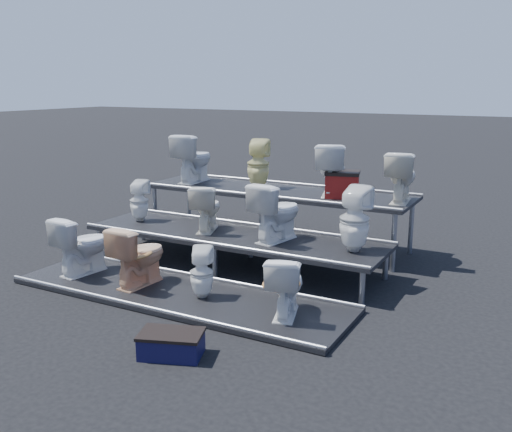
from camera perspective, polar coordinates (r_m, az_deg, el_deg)
The scene contains 18 objects.
ground at distance 7.88m, azimuth -2.25°, elevation -5.05°, with size 80.00×80.00×0.00m, color black.
tier_front at distance 6.85m, azimuth -7.83°, elevation -7.77°, with size 4.20×1.20×0.06m, color black.
tier_mid at distance 7.81m, azimuth -2.26°, elevation -3.45°, with size 4.20×1.20×0.46m, color black.
tier_back at distance 8.87m, azimuth 2.00°, elevation -0.09°, with size 4.20×1.20×0.86m, color black.
toilet_0 at distance 7.66m, azimuth -16.96°, elevation -2.75°, with size 0.42×0.74×0.76m, color white.
toilet_1 at distance 7.05m, azimuth -11.64°, elevation -3.84°, with size 0.42×0.73×0.75m, color #E5AF81.
toilet_2 at distance 6.55m, azimuth -5.45°, elevation -5.65°, with size 0.27×0.27×0.60m, color white.
toilet_3 at distance 6.04m, azimuth 2.97°, elevation -6.89°, with size 0.37×0.65×0.67m, color white.
toilet_4 at distance 8.60m, azimuth -11.60°, elevation 1.50°, with size 0.27×0.28×0.61m, color white.
toilet_5 at distance 7.90m, azimuth -4.98°, elevation 0.84°, with size 0.36×0.64×0.65m, color silver.
toilet_6 at distance 7.36m, azimuth 2.06°, elevation 0.45°, with size 0.43×0.75×0.77m, color white.
toilet_7 at distance 6.96m, azimuth 9.84°, elevation -0.33°, with size 0.36×0.37×0.80m, color white.
toilet_8 at distance 9.48m, azimuth -6.28°, elevation 5.78°, with size 0.44×0.78×0.79m, color white.
toilet_9 at distance 8.86m, azimuth 0.22°, elevation 5.24°, with size 0.34×0.35×0.76m, color beige.
toilet_10 at distance 8.36m, azimuth 7.52°, elevation 4.66°, with size 0.43×0.75×0.76m, color white.
toilet_11 at distance 8.07m, azimuth 14.31°, elevation 3.83°, with size 0.39×0.69×0.70m, color silver.
red_crate at distance 8.26m, azimuth 8.61°, elevation 2.99°, with size 0.46×0.37×0.33m, color maroon.
step_stool at distance 5.45m, azimuth -8.46°, elevation -12.70°, with size 0.56×0.34×0.20m, color black.
Camera 1 is at (3.82, -6.44, 2.47)m, focal length 40.00 mm.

